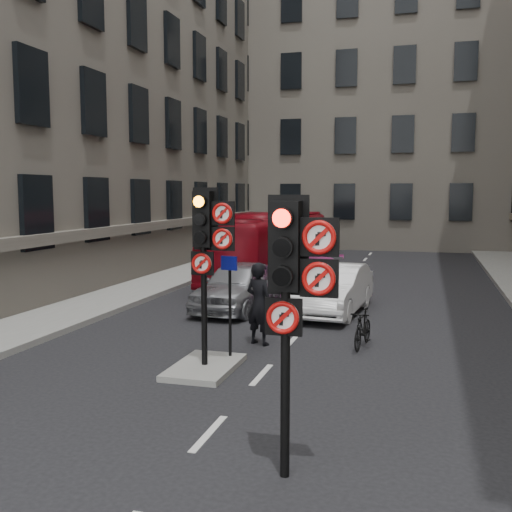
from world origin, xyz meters
The scene contains 13 objects.
ground centered at (0.00, 0.00, 0.00)m, with size 120.00×120.00×0.00m, color black.
pavement_left centered at (-7.20, 12.00, 0.08)m, with size 3.00×50.00×0.16m, color gray.
centre_island centered at (-1.20, 5.00, 0.06)m, with size 1.20×2.00×0.12m, color gray.
building_far centered at (0.00, 38.00, 10.00)m, with size 30.00×14.00×20.00m, color #6A655A.
signal_near centered at (1.49, 0.99, 2.58)m, with size 0.91×0.40×3.58m.
signal_far centered at (-1.11, 4.99, 2.70)m, with size 0.91×0.40×3.58m.
car_silver centered at (-2.42, 11.18, 0.75)m, with size 1.76×4.38×1.49m, color #97989E.
car_white centered at (0.49, 11.40, 0.73)m, with size 1.54×4.41×1.45m, color silver.
car_pink centered at (-0.66, 14.56, 0.63)m, with size 1.76×4.33×1.26m, color #CD3C9B.
bus_red centered at (-3.02, 17.40, 1.39)m, with size 2.33×9.95×2.77m, color maroon.
motorcycle centered at (1.71, 7.68, 0.45)m, with size 0.42×1.49×0.90m, color black.
motorcyclist centered at (-0.69, 7.29, 0.98)m, with size 0.72×0.47×1.96m, color black.
info_sign centered at (-0.90, 5.73, 1.51)m, with size 0.37×0.14×2.15m.
Camera 1 is at (3.03, -6.11, 3.61)m, focal length 42.00 mm.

